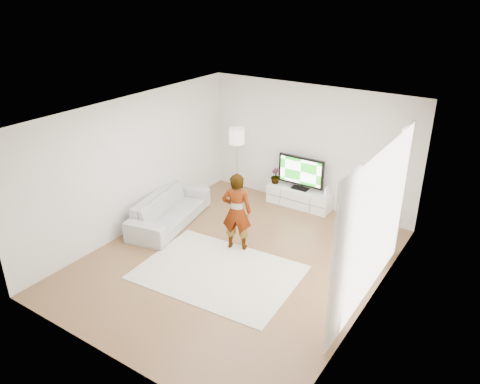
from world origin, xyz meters
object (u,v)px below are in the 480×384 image
Objects in this scene: media_console at (299,198)px; floor_lamp at (237,139)px; sofa at (170,210)px; player at (237,212)px; rug at (218,272)px; television at (301,172)px.

floor_lamp is at bearing -170.89° from media_console.
media_console is 0.68× the size of sofa.
media_console is 1.99m from floor_lamp.
media_console is at bearing -51.56° from sofa.
floor_lamp reaches higher than player.
rug is at bearing 81.06° from player.
player is 1.83m from sofa.
media_console is 0.63m from television.
rug is 3.69m from floor_lamp.
sofa is at bearing -129.69° from television.
floor_lamp is (0.37, 2.05, 1.09)m from sofa.
sofa is at bearing 154.07° from rug.
media_console is 3.00m from sofa.
player is at bearing -103.39° from sofa.
floor_lamp is (-1.61, 3.01, 1.41)m from rug.
media_console is 0.54× the size of rug.
rug is at bearing -89.22° from television.
television is 0.66× the size of floor_lamp.
player is (-0.20, 0.90, 0.79)m from rug.
television is at bearing -51.23° from sofa.
rug is (0.04, -3.26, -0.21)m from media_console.
player reaches higher than media_console.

